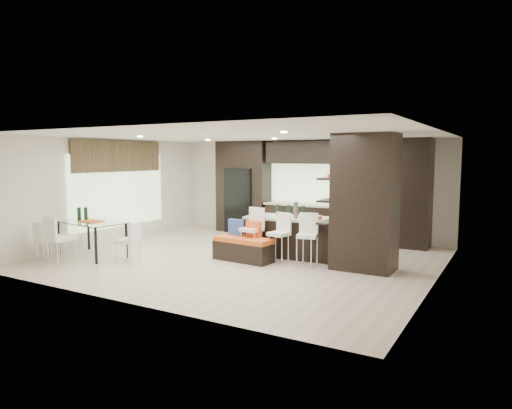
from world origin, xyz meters
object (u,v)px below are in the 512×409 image
Objects in this scene: dining_table at (92,239)px; chair_end at (128,244)px; stool_right at (307,245)px; bench at (243,249)px; stool_mid at (279,243)px; chair_near at (61,241)px; stool_left at (252,239)px; kitchen_island at (294,237)px; floor_vase at (296,230)px; chair_far at (48,242)px.

chair_end is (1.12, 0.00, 0.00)m from dining_table.
bench is (-1.41, -0.20, -0.19)m from stool_right.
stool_right reaches higher than stool_mid.
chair_near is (-4.61, -2.32, 0.03)m from stool_right.
stool_mid reaches higher than chair_end.
dining_table is 1.76× the size of chair_near.
stool_mid is 0.80m from bench.
kitchen_island is at bearing 57.64° from stool_left.
bench is at bearing -135.90° from floor_vase.
floor_vase is 5.42m from chair_far.
chair_near is at bearing -144.00° from floor_vase.
chair_near reaches higher than kitchen_island.
chair_far is (-0.51, -0.76, -0.00)m from dining_table.
kitchen_island is at bearing 116.89° from stool_right.
stool_right reaches higher than chair_far.
chair_far is (-3.81, -2.27, -0.06)m from stool_left.
dining_table is at bearing -146.64° from stool_mid.
stool_mid is (0.66, 0.01, -0.03)m from stool_left.
stool_left is 0.98× the size of chair_near.
kitchen_island is at bearing 37.73° from dining_table.
kitchen_island is 3.63m from chair_end.
dining_table is (-3.95, -2.28, -0.05)m from kitchen_island.
floor_vase is (0.10, -0.13, 0.18)m from kitchen_island.
stool_left is at bearing 166.21° from stool_right.
floor_vase is (0.10, 0.62, 0.20)m from stool_mid.
stool_mid is 4.24m from dining_table.
stool_right is 1.43m from bench.
chair_far is (-4.46, -3.03, -0.05)m from kitchen_island.
stool_mid is at bearing 20.65° from bench.
dining_table is (-3.29, -1.52, -0.06)m from stool_left.
bench is at bearing -68.80° from chair_end.
floor_vase reaches higher than dining_table.
stool_left is 0.73× the size of floor_vase.
stool_mid is at bearing 9.53° from stool_left.
kitchen_island is 1.00m from stool_right.
stool_mid is 0.65× the size of bench.
stool_left is at bearing -140.21° from floor_vase.
kitchen_island is 4.56m from dining_table.
chair_far is at bearing -140.70° from stool_mid.
floor_vase is at bearing -65.01° from chair_end.
floor_vase reaches higher than stool_left.
floor_vase is at bearing 35.69° from dining_table.
stool_left is 3.63m from dining_table.
chair_near reaches higher than stool_mid.
stool_left is at bearing 40.76° from chair_far.
stool_mid is 0.91× the size of chair_near.
floor_vase is at bearing 117.38° from stool_right.
chair_near is at bearing -146.17° from kitchen_island.
stool_left is 2.65m from chair_end.
floor_vase is 3.64m from chair_end.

